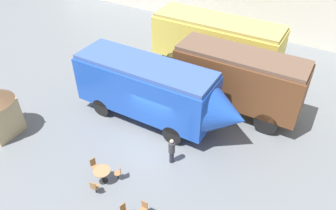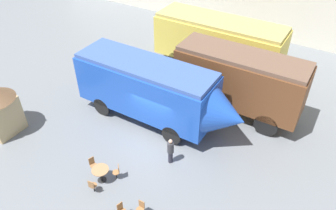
# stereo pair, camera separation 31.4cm
# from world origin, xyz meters

# --- Properties ---
(ground_plane) EXTENTS (80.00, 80.00, 0.00)m
(ground_plane) POSITION_xyz_m (0.00, 0.00, 0.00)
(ground_plane) COLOR slate
(passenger_coach_vintage) EXTENTS (9.10, 2.90, 3.80)m
(passenger_coach_vintage) POSITION_xyz_m (0.03, 8.57, 2.25)
(passenger_coach_vintage) COLOR #E0C64C
(passenger_coach_vintage) RESTS_ON ground_plane
(passenger_coach_wooden) EXTENTS (7.48, 2.47, 4.00)m
(passenger_coach_wooden) POSITION_xyz_m (3.17, 4.41, 2.41)
(passenger_coach_wooden) COLOR brown
(passenger_coach_wooden) RESTS_ON ground_plane
(streamlined_locomotive) EXTENTS (10.04, 2.67, 3.74)m
(streamlined_locomotive) POSITION_xyz_m (-0.43, 1.17, 2.20)
(streamlined_locomotive) COLOR blue
(streamlined_locomotive) RESTS_ON ground_plane
(cafe_table_mid) EXTENTS (0.84, 0.84, 0.77)m
(cafe_table_mid) POSITION_xyz_m (-0.35, -4.09, 0.60)
(cafe_table_mid) COLOR black
(cafe_table_mid) RESTS_ON ground_plane
(cafe_chair_1) EXTENTS (0.36, 0.36, 0.87)m
(cafe_chair_1) POSITION_xyz_m (2.42, -4.69, 0.51)
(cafe_chair_1) COLOR black
(cafe_chair_1) RESTS_ON ground_plane
(cafe_chair_2) EXTENTS (0.39, 0.37, 0.87)m
(cafe_chair_2) POSITION_xyz_m (1.75, -5.22, 0.51)
(cafe_chair_2) COLOR black
(cafe_chair_2) RESTS_ON ground_plane
(cafe_chair_5) EXTENTS (0.39, 0.37, 0.87)m
(cafe_chair_5) POSITION_xyz_m (-1.10, -3.83, 0.51)
(cafe_chair_5) COLOR black
(cafe_chair_5) RESTS_ON ground_plane
(cafe_chair_6) EXTENTS (0.36, 0.38, 0.87)m
(cafe_chair_6) POSITION_xyz_m (-0.20, -4.87, 0.51)
(cafe_chair_6) COLOR black
(cafe_chair_6) RESTS_ON ground_plane
(cafe_chair_7) EXTENTS (0.41, 0.40, 0.87)m
(cafe_chair_7) POSITION_xyz_m (0.25, -3.58, 0.51)
(cafe_chair_7) COLOR black
(cafe_chair_7) RESTS_ON ground_plane
(visitor_person) EXTENTS (0.34, 0.34, 1.56)m
(visitor_person) POSITION_xyz_m (1.92, -1.31, 0.84)
(visitor_person) COLOR #262633
(visitor_person) RESTS_ON ground_plane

